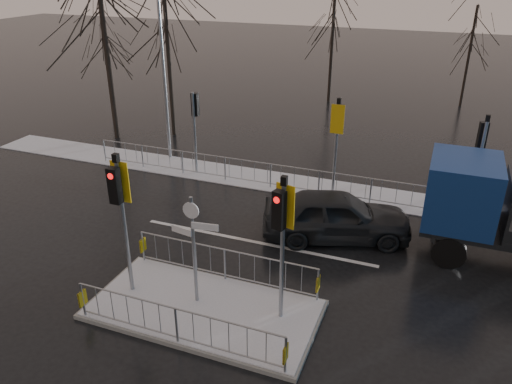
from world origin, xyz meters
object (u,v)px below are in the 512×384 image
(traffic_island, at_px, (203,299))
(car_far_lane, at_px, (337,216))
(flatbed_truck, at_px, (493,209))
(street_lamp_left, at_px, (164,60))

(traffic_island, relative_size, car_far_lane, 1.24)
(traffic_island, distance_m, flatbed_truck, 9.02)
(traffic_island, xyz_separation_m, street_lamp_left, (-6.42, 9.49, 4.10))
(traffic_island, xyz_separation_m, flatbed_truck, (6.95, 5.61, 1.25))
(car_far_lane, xyz_separation_m, flatbed_truck, (4.59, 0.57, 0.82))
(car_far_lane, height_order, street_lamp_left, street_lamp_left)
(flatbed_truck, bearing_deg, traffic_island, -141.13)
(traffic_island, distance_m, car_far_lane, 5.58)
(flatbed_truck, bearing_deg, car_far_lane, -172.92)
(car_far_lane, bearing_deg, traffic_island, 136.39)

